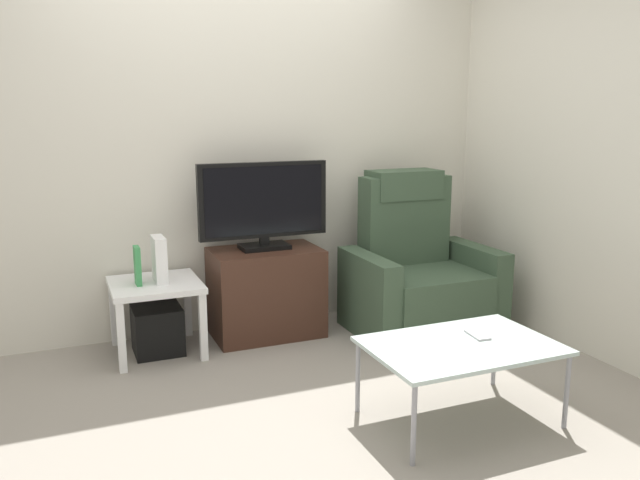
{
  "coord_description": "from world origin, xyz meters",
  "views": [
    {
      "loc": [
        -1.13,
        -3.08,
        1.5
      ],
      "look_at": [
        0.37,
        0.5,
        0.7
      ],
      "focal_mm": 35.65,
      "sensor_mm": 36.0,
      "label": 1
    }
  ],
  "objects_px": {
    "television": "(264,204)",
    "game_console": "(159,259)",
    "tv_stand": "(266,292)",
    "subwoofer_box": "(158,330)",
    "side_table": "(156,293)",
    "coffee_table": "(461,349)",
    "book_upright": "(137,266)",
    "recliner_armchair": "(418,275)",
    "cell_phone": "(477,335)"
  },
  "relations": [
    {
      "from": "recliner_armchair",
      "to": "subwoofer_box",
      "type": "bearing_deg",
      "value": 176.5
    },
    {
      "from": "book_upright",
      "to": "game_console",
      "type": "xyz_separation_m",
      "value": [
        0.14,
        0.03,
        0.02
      ]
    },
    {
      "from": "game_console",
      "to": "book_upright",
      "type": "bearing_deg",
      "value": -167.47
    },
    {
      "from": "book_upright",
      "to": "game_console",
      "type": "height_order",
      "value": "game_console"
    },
    {
      "from": "subwoofer_box",
      "to": "game_console",
      "type": "bearing_deg",
      "value": 15.95
    },
    {
      "from": "tv_stand",
      "to": "recliner_armchair",
      "type": "relative_size",
      "value": 0.66
    },
    {
      "from": "book_upright",
      "to": "cell_phone",
      "type": "relative_size",
      "value": 1.57
    },
    {
      "from": "television",
      "to": "book_upright",
      "type": "bearing_deg",
      "value": -174.1
    },
    {
      "from": "subwoofer_box",
      "to": "coffee_table",
      "type": "relative_size",
      "value": 0.33
    },
    {
      "from": "recliner_armchair",
      "to": "subwoofer_box",
      "type": "xyz_separation_m",
      "value": [
        -1.76,
        0.2,
        -0.23
      ]
    },
    {
      "from": "television",
      "to": "coffee_table",
      "type": "relative_size",
      "value": 0.96
    },
    {
      "from": "tv_stand",
      "to": "cell_phone",
      "type": "height_order",
      "value": "tv_stand"
    },
    {
      "from": "game_console",
      "to": "coffee_table",
      "type": "relative_size",
      "value": 0.31
    },
    {
      "from": "cell_phone",
      "to": "television",
      "type": "bearing_deg",
      "value": 119.4
    },
    {
      "from": "side_table",
      "to": "game_console",
      "type": "height_order",
      "value": "game_console"
    },
    {
      "from": "subwoofer_box",
      "to": "book_upright",
      "type": "xyz_separation_m",
      "value": [
        -0.1,
        -0.02,
        0.43
      ]
    },
    {
      "from": "television",
      "to": "recliner_armchair",
      "type": "relative_size",
      "value": 0.8
    },
    {
      "from": "recliner_armchair",
      "to": "game_console",
      "type": "relative_size",
      "value": 3.85
    },
    {
      "from": "television",
      "to": "book_upright",
      "type": "relative_size",
      "value": 3.68
    },
    {
      "from": "television",
      "to": "cell_phone",
      "type": "bearing_deg",
      "value": -66.81
    },
    {
      "from": "tv_stand",
      "to": "television",
      "type": "bearing_deg",
      "value": 90.0
    },
    {
      "from": "television",
      "to": "side_table",
      "type": "bearing_deg",
      "value": -174.85
    },
    {
      "from": "cell_phone",
      "to": "game_console",
      "type": "bearing_deg",
      "value": 139.28
    },
    {
      "from": "cell_phone",
      "to": "tv_stand",
      "type": "bearing_deg",
      "value": 119.67
    },
    {
      "from": "side_table",
      "to": "coffee_table",
      "type": "distance_m",
      "value": 1.92
    },
    {
      "from": "coffee_table",
      "to": "book_upright",
      "type": "bearing_deg",
      "value": 132.37
    },
    {
      "from": "coffee_table",
      "to": "cell_phone",
      "type": "relative_size",
      "value": 6.0
    },
    {
      "from": "tv_stand",
      "to": "subwoofer_box",
      "type": "distance_m",
      "value": 0.75
    },
    {
      "from": "television",
      "to": "game_console",
      "type": "relative_size",
      "value": 3.1
    },
    {
      "from": "game_console",
      "to": "cell_phone",
      "type": "height_order",
      "value": "game_console"
    },
    {
      "from": "tv_stand",
      "to": "book_upright",
      "type": "xyz_separation_m",
      "value": [
        -0.83,
        -0.07,
        0.28
      ]
    },
    {
      "from": "tv_stand",
      "to": "subwoofer_box",
      "type": "height_order",
      "value": "tv_stand"
    },
    {
      "from": "subwoofer_box",
      "to": "cell_phone",
      "type": "distance_m",
      "value": 1.98
    },
    {
      "from": "book_upright",
      "to": "coffee_table",
      "type": "height_order",
      "value": "book_upright"
    },
    {
      "from": "side_table",
      "to": "coffee_table",
      "type": "xyz_separation_m",
      "value": [
        1.23,
        -1.47,
        -0.01
      ]
    },
    {
      "from": "side_table",
      "to": "cell_phone",
      "type": "xyz_separation_m",
      "value": [
        1.36,
        -1.41,
        0.01
      ]
    },
    {
      "from": "side_table",
      "to": "recliner_armchair",
      "type": "bearing_deg",
      "value": -6.36
    },
    {
      "from": "television",
      "to": "coffee_table",
      "type": "bearing_deg",
      "value": -72.18
    },
    {
      "from": "book_upright",
      "to": "subwoofer_box",
      "type": "bearing_deg",
      "value": 11.31
    },
    {
      "from": "tv_stand",
      "to": "side_table",
      "type": "distance_m",
      "value": 0.74
    },
    {
      "from": "television",
      "to": "recliner_armchair",
      "type": "distance_m",
      "value": 1.18
    },
    {
      "from": "cell_phone",
      "to": "book_upright",
      "type": "bearing_deg",
      "value": 142.66
    },
    {
      "from": "side_table",
      "to": "book_upright",
      "type": "height_order",
      "value": "book_upright"
    },
    {
      "from": "recliner_armchair",
      "to": "book_upright",
      "type": "distance_m",
      "value": 1.88
    },
    {
      "from": "game_console",
      "to": "cell_phone",
      "type": "xyz_separation_m",
      "value": [
        1.33,
        -1.42,
        -0.2
      ]
    },
    {
      "from": "television",
      "to": "subwoofer_box",
      "type": "height_order",
      "value": "television"
    },
    {
      "from": "television",
      "to": "subwoofer_box",
      "type": "xyz_separation_m",
      "value": [
        -0.73,
        -0.07,
        -0.75
      ]
    },
    {
      "from": "recliner_armchair",
      "to": "subwoofer_box",
      "type": "relative_size",
      "value": 3.66
    },
    {
      "from": "coffee_table",
      "to": "cell_phone",
      "type": "height_order",
      "value": "cell_phone"
    },
    {
      "from": "side_table",
      "to": "cell_phone",
      "type": "height_order",
      "value": "side_table"
    }
  ]
}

